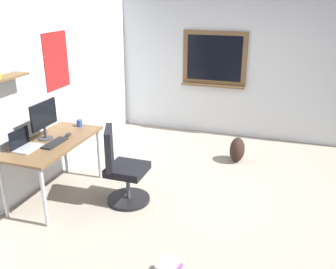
# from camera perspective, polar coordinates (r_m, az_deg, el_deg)

# --- Properties ---
(ground_plane) EXTENTS (5.20, 5.20, 0.00)m
(ground_plane) POSITION_cam_1_polar(r_m,az_deg,el_deg) (4.58, 8.97, -10.67)
(ground_plane) COLOR #9E9384
(ground_plane) RESTS_ON ground
(wall_back) EXTENTS (5.00, 0.30, 2.60)m
(wall_back) POSITION_cam_1_polar(r_m,az_deg,el_deg) (5.03, -18.94, 7.39)
(wall_back) COLOR silver
(wall_back) RESTS_ON ground
(wall_right) EXTENTS (0.22, 5.00, 2.60)m
(wall_right) POSITION_cam_1_polar(r_m,az_deg,el_deg) (6.44, 13.39, 10.69)
(wall_right) COLOR silver
(wall_right) RESTS_ON ground
(desk) EXTENTS (1.32, 0.65, 0.74)m
(desk) POSITION_cam_1_polar(r_m,az_deg,el_deg) (4.64, -17.25, -1.84)
(desk) COLOR brown
(desk) RESTS_ON ground
(office_chair) EXTENTS (0.54, 0.56, 0.95)m
(office_chair) POSITION_cam_1_polar(r_m,az_deg,el_deg) (4.45, -7.08, -5.57)
(office_chair) COLOR black
(office_chair) RESTS_ON ground
(laptop) EXTENTS (0.31, 0.21, 0.23)m
(laptop) POSITION_cam_1_polar(r_m,az_deg,el_deg) (4.47, -21.21, -1.39)
(laptop) COLOR #ADAFB5
(laptop) RESTS_ON desk
(monitor_primary) EXTENTS (0.46, 0.17, 0.46)m
(monitor_primary) POSITION_cam_1_polar(r_m,az_deg,el_deg) (4.61, -18.55, 2.47)
(monitor_primary) COLOR #38383D
(monitor_primary) RESTS_ON desk
(keyboard) EXTENTS (0.37, 0.13, 0.02)m
(keyboard) POSITION_cam_1_polar(r_m,az_deg,el_deg) (4.52, -17.00, -1.26)
(keyboard) COLOR black
(keyboard) RESTS_ON desk
(computer_mouse) EXTENTS (0.10, 0.06, 0.03)m
(computer_mouse) POSITION_cam_1_polar(r_m,az_deg,el_deg) (4.73, -15.09, 0.02)
(computer_mouse) COLOR #262628
(computer_mouse) RESTS_ON desk
(coffee_mug) EXTENTS (0.08, 0.08, 0.09)m
(coffee_mug) POSITION_cam_1_polar(r_m,az_deg,el_deg) (5.01, -13.46, 1.73)
(coffee_mug) COLOR #334CA5
(coffee_mug) RESTS_ON desk
(backpack) EXTENTS (0.32, 0.22, 0.38)m
(backpack) POSITION_cam_1_polar(r_m,az_deg,el_deg) (5.65, 10.59, -2.30)
(backpack) COLOR black
(backpack) RESTS_ON ground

